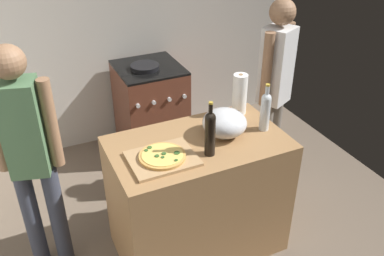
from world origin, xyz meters
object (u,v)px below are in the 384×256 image
wine_bottle_amber (210,132)px  wine_bottle_green (265,110)px  person_in_stripes (30,153)px  stove (151,108)px  pizza (162,156)px  paper_towel_roll (240,94)px  person_in_red (274,86)px  mixing_bowl (225,123)px

wine_bottle_amber → wine_bottle_green: (0.46, 0.11, -0.01)m
person_in_stripes → wine_bottle_green: bearing=-12.3°
wine_bottle_green → stove: bearing=102.4°
pizza → wine_bottle_amber: size_ratio=0.79×
paper_towel_roll → stove: 1.34m
paper_towel_roll → person_in_red: bearing=24.4°
stove → person_in_stripes: 1.67m
mixing_bowl → paper_towel_roll: size_ratio=0.97×
paper_towel_roll → person_in_stripes: (-1.43, 0.05, -0.12)m
mixing_bowl → person_in_red: person_in_red is taller
wine_bottle_amber → wine_bottle_green: bearing=13.4°
mixing_bowl → wine_bottle_amber: size_ratio=0.82×
wine_bottle_green → person_in_red: (0.41, 0.47, -0.11)m
pizza → mixing_bowl: 0.49m
paper_towel_roll → stove: paper_towel_roll is taller
mixing_bowl → wine_bottle_amber: 0.26m
mixing_bowl → wine_bottle_green: (0.28, -0.05, 0.06)m
mixing_bowl → stove: 1.48m
mixing_bowl → stove: size_ratio=0.32×
mixing_bowl → wine_bottle_amber: bearing=-139.7°
wine_bottle_amber → person_in_stripes: (-1.00, 0.43, -0.13)m
paper_towel_roll → person_in_stripes: size_ratio=0.19×
paper_towel_roll → person_in_red: (0.44, 0.20, -0.11)m
person_in_red → wine_bottle_green: bearing=-130.9°
wine_bottle_amber → stove: (0.15, 1.54, -0.62)m
paper_towel_roll → wine_bottle_green: wine_bottle_green is taller
mixing_bowl → wine_bottle_amber: wine_bottle_amber is taller
pizza → wine_bottle_green: 0.76m
pizza → paper_towel_roll: (0.71, 0.32, 0.12)m
wine_bottle_green → person_in_stripes: person_in_stripes is taller
mixing_bowl → stove: bearing=91.5°
person_in_stripes → pizza: bearing=-27.3°
pizza → person_in_red: (1.16, 0.52, 0.00)m
wine_bottle_green → pizza: bearing=-176.2°
mixing_bowl → wine_bottle_green: bearing=-10.2°
mixing_bowl → person_in_stripes: size_ratio=0.18×
pizza → wine_bottle_amber: (0.29, -0.06, 0.13)m
paper_towel_roll → pizza: bearing=-155.9°
person_in_stripes → paper_towel_roll: bearing=-2.0°
pizza → wine_bottle_green: wine_bottle_green is taller
wine_bottle_amber → person_in_red: 1.06m
wine_bottle_green → mixing_bowl: bearing=169.8°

